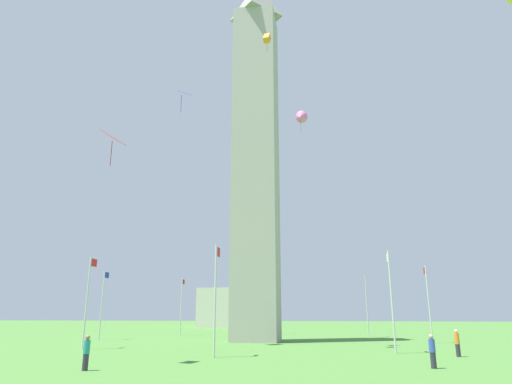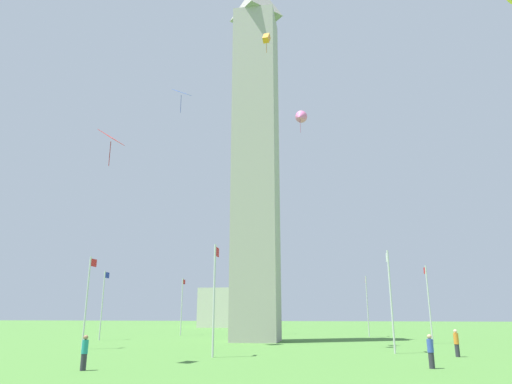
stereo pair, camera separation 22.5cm
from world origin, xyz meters
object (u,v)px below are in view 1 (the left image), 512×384
Objects in this scene: flagpole_ne at (181,303)px; flagpole_nw at (367,303)px; distant_building at (235,308)px; kite_orange_box at (267,38)px; kite_pink_delta at (300,117)px; flagpole_w at (428,300)px; obelisk_monument at (256,143)px; kite_red_diamond at (113,138)px; kite_blue_diamond at (182,93)px; flagpole_se at (88,297)px; flagpole_sw at (391,295)px; flagpole_n at (276,304)px; person_teal_shirt at (86,353)px; person_blue_shirt at (432,351)px; person_orange_shirt at (457,343)px; flagpole_e at (102,301)px; flagpole_s at (215,293)px.

flagpole_nw is at bearing -90.00° from flagpole_ne.
flagpole_nw is at bearing -149.28° from distant_building.
kite_orange_box is 8.00m from kite_pink_delta.
kite_orange_box is at bearing 127.29° from flagpole_w.
obelisk_monument is 24.87m from kite_red_diamond.
flagpole_nw is 34.18m from kite_blue_diamond.
kite_red_diamond is at bearing -177.33° from kite_blue_diamond.
distant_building is (68.33, 1.80, -0.12)m from flagpole_se.
flagpole_sw is 22.68m from kite_red_diamond.
flagpole_w is (-17.21, -17.21, 0.00)m from flagpole_n.
obelisk_monument is at bearing 180.00° from flagpole_n.
person_blue_shirt is at bearing -63.79° from person_teal_shirt.
person_orange_shirt is at bearing -122.40° from kite_pink_delta.
obelisk_monument is at bearing -135.15° from flagpole_ne.
flagpole_sw is (-12.17, -29.38, 0.00)m from flagpole_e.
obelisk_monument reaches higher than flagpole_n.
flagpole_nw is 26.91m from kite_pink_delta.
person_orange_shirt is 26.32m from kite_red_diamond.
person_orange_shirt is (-2.07, -28.11, -3.22)m from flagpole_se.
kite_red_diamond is at bearing 144.02° from kite_pink_delta.
obelisk_monument is at bearing -13.50° from kite_red_diamond.
flagpole_s is 3.09× the size of kite_pink_delta.
flagpole_sw is 24.34m from flagpole_nw.
person_teal_shirt is (-12.97, 16.82, -3.24)m from flagpole_sw.
kite_red_diamond reaches higher than flagpole_n.
kite_pink_delta reaches higher than flagpole_sw.
distant_building is (56.22, 13.97, -17.71)m from obelisk_monument.
flagpole_ne is at bearing 16.16° from kite_blue_diamond.
distant_building is (43.98, 1.80, -0.12)m from flagpole_ne.
flagpole_sw is 25.49m from kite_orange_box.
kite_orange_box reaches higher than flagpole_e.
flagpole_w is 14.66m from person_orange_shirt.
flagpole_sw is (-29.38, -12.17, 0.00)m from flagpole_n.
kite_blue_diamond is (5.62, 22.08, 23.23)m from person_orange_shirt.
flagpole_e is 3.49× the size of kite_orange_box.
kite_orange_box reaches higher than flagpole_s.
flagpole_se is 2.83× the size of kite_blue_diamond.
flagpole_e is at bearing 135.00° from flagpole_n.
kite_red_diamond is 0.87× the size of kite_blue_diamond.
flagpole_e is 37.06m from person_blue_shirt.
kite_orange_box is 73.16m from distant_building.
kite_red_diamond reaches higher than distant_building.
flagpole_w is (0.06, -17.21, -17.59)m from obelisk_monument.
flagpole_e is at bearing 40.65° from person_teal_shirt.
flagpole_s is at bearing -157.50° from flagpole_ne.
flagpole_n and flagpole_s have the same top height.
obelisk_monument is at bearing -166.05° from distant_building.
flagpole_e is at bearing 52.09° from kite_blue_diamond.
person_blue_shirt is at bearing -107.93° from flagpole_s.
kite_pink_delta is 0.10× the size of distant_building.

